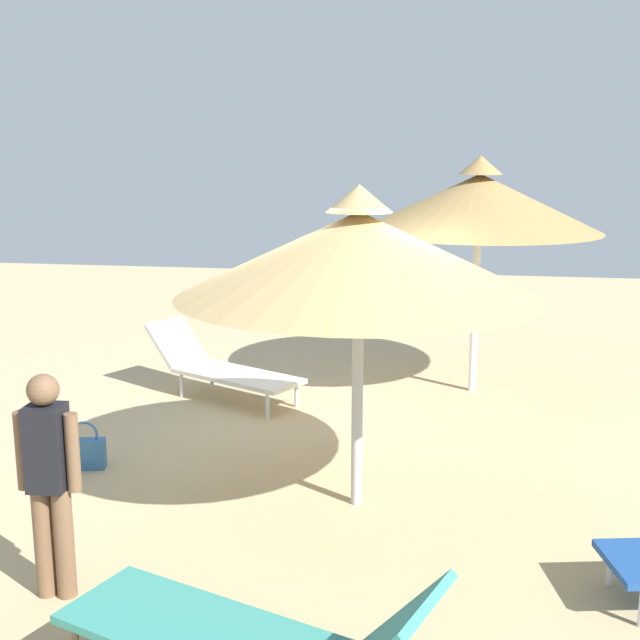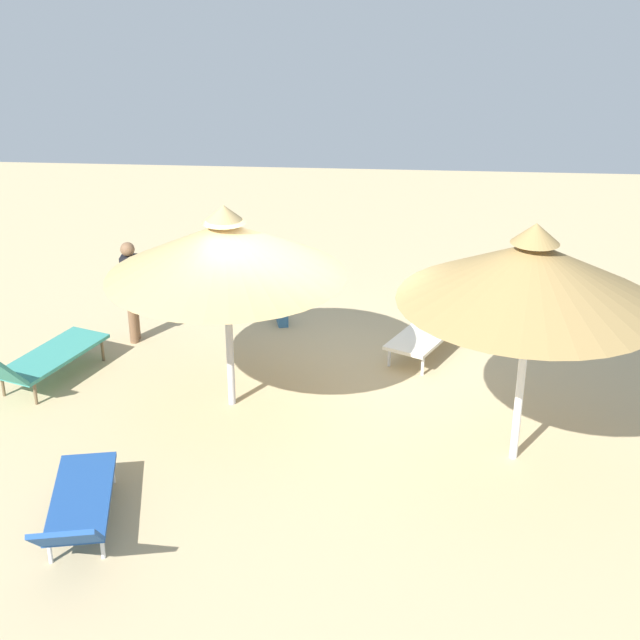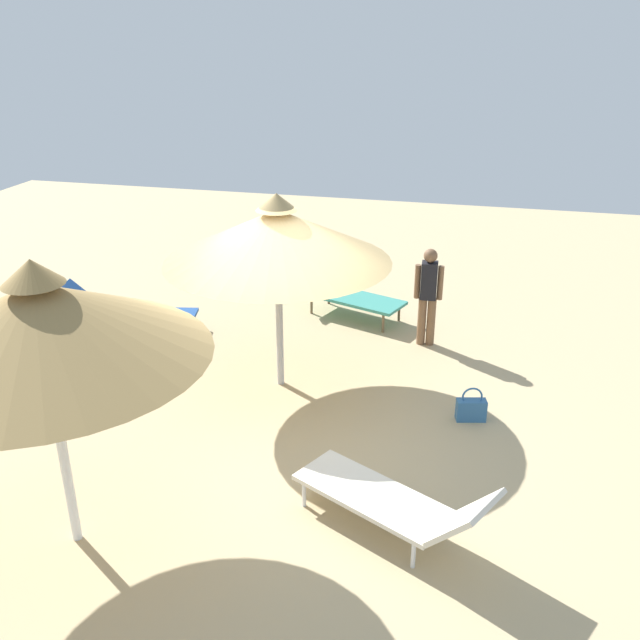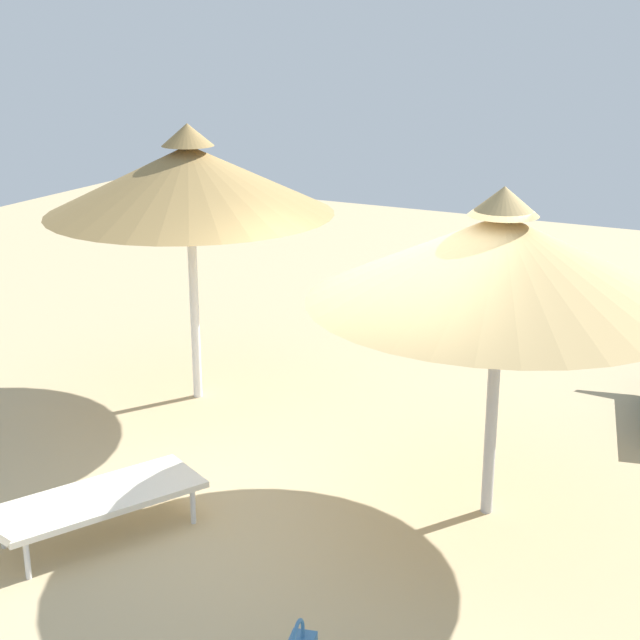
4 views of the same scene
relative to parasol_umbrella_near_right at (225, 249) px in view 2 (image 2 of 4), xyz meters
name	(u,v)px [view 2 (image 2 of 4)]	position (x,y,z in m)	size (l,w,h in m)	color
ground	(314,395)	(-1.03, -0.41, -2.18)	(24.00, 24.00, 0.10)	tan
parasol_umbrella_near_right	(225,249)	(0.00, 0.00, 0.00)	(2.96, 2.96, 2.68)	#B2B2B7
parasol_umbrella_back	(532,272)	(-3.50, 1.02, 0.19)	(2.89, 2.89, 2.87)	white
lounge_chair_far_right	(78,508)	(1.06, 2.89, -1.76)	(1.03, 2.18, 0.81)	#1E478C
lounge_chair_center	(436,321)	(-2.70, -1.98, -1.74)	(1.49, 2.12, 0.84)	silver
lounge_chair_front	(36,359)	(2.66, -0.24, -1.70)	(1.36, 2.27, 0.93)	teal
person_standing_edge	(131,287)	(1.78, -1.82, -1.27)	(0.23, 0.43, 1.55)	brown
handbag	(282,314)	(-0.35, -2.61, -1.97)	(0.24, 0.40, 0.46)	#336699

